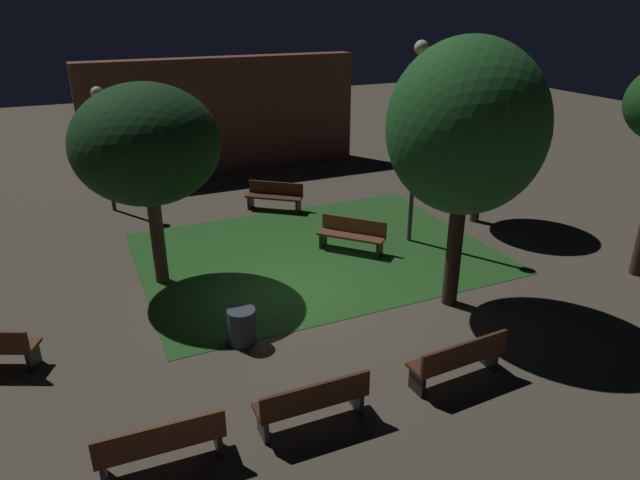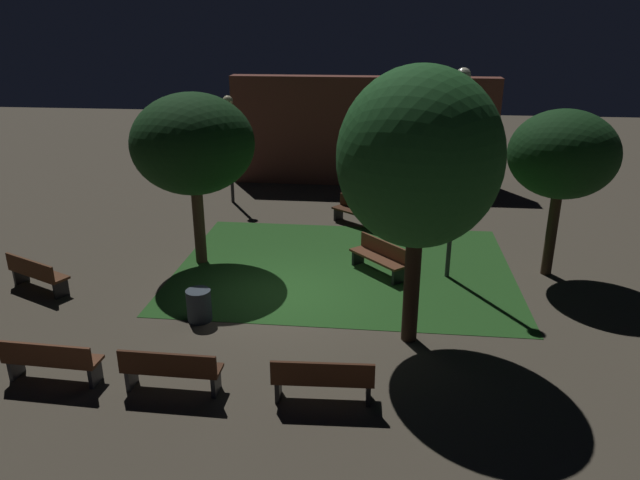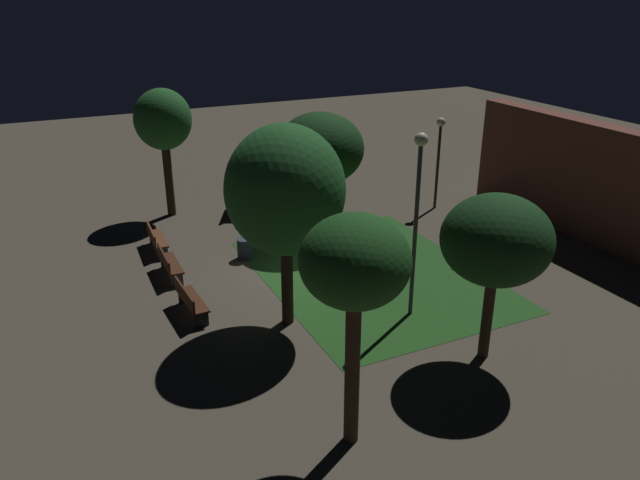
{
  "view_description": "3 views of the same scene",
  "coord_description": "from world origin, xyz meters",
  "px_view_note": "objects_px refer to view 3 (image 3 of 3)",
  "views": [
    {
      "loc": [
        -4.17,
        -10.69,
        6.19
      ],
      "look_at": [
        0.8,
        0.4,
        1.02
      ],
      "focal_mm": 31.73,
      "sensor_mm": 36.0,
      "label": 1
    },
    {
      "loc": [
        2.3,
        -12.95,
        6.38
      ],
      "look_at": [
        0.69,
        1.49,
        0.92
      ],
      "focal_mm": 33.21,
      "sensor_mm": 36.0,
      "label": 2
    },
    {
      "loc": [
        16.99,
        -7.45,
        8.81
      ],
      "look_at": [
        0.96,
        0.13,
        1.4
      ],
      "focal_mm": 34.39,
      "sensor_mm": 36.0,
      "label": 3
    }
  ],
  "objects_px": {
    "tree_back_left": "(320,149)",
    "tree_lawn_side": "(355,266)",
    "bench_back_row": "(381,274)",
    "tree_tall_center": "(285,191)",
    "bench_front_right": "(168,263)",
    "lamp_post_plaza_west": "(417,198)",
    "bench_lawn_edge": "(190,300)",
    "bench_near_trees": "(156,238)",
    "lamp_post_near_wall": "(439,146)",
    "trash_bin": "(245,249)",
    "bench_corner": "(234,203)",
    "bench_path_side": "(466,244)",
    "tree_back_right": "(496,241)",
    "tree_left_canopy": "(163,121)"
  },
  "relations": [
    {
      "from": "tree_back_left",
      "to": "tree_lawn_side",
      "type": "height_order",
      "value": "tree_lawn_side"
    },
    {
      "from": "bench_back_row",
      "to": "tree_tall_center",
      "type": "bearing_deg",
      "value": -78.75
    },
    {
      "from": "bench_front_right",
      "to": "lamp_post_plaza_west",
      "type": "distance_m",
      "value": 8.48
    },
    {
      "from": "lamp_post_plaza_west",
      "to": "bench_lawn_edge",
      "type": "bearing_deg",
      "value": -114.89
    },
    {
      "from": "bench_near_trees",
      "to": "lamp_post_near_wall",
      "type": "relative_size",
      "value": 0.47
    },
    {
      "from": "trash_bin",
      "to": "bench_near_trees",
      "type": "bearing_deg",
      "value": -126.62
    },
    {
      "from": "lamp_post_plaza_west",
      "to": "tree_tall_center",
      "type": "bearing_deg",
      "value": -107.96
    },
    {
      "from": "bench_lawn_edge",
      "to": "tree_tall_center",
      "type": "distance_m",
      "value": 4.44
    },
    {
      "from": "tree_lawn_side",
      "to": "tree_tall_center",
      "type": "distance_m",
      "value": 5.1
    },
    {
      "from": "bench_corner",
      "to": "bench_path_side",
      "type": "bearing_deg",
      "value": 37.67
    },
    {
      "from": "lamp_post_plaza_west",
      "to": "bench_path_side",
      "type": "bearing_deg",
      "value": 123.01
    },
    {
      "from": "tree_back_left",
      "to": "lamp_post_near_wall",
      "type": "relative_size",
      "value": 1.2
    },
    {
      "from": "tree_back_right",
      "to": "lamp_post_near_wall",
      "type": "xyz_separation_m",
      "value": [
        -9.9,
        5.47,
        -0.52
      ]
    },
    {
      "from": "bench_lawn_edge",
      "to": "tree_lawn_side",
      "type": "distance_m",
      "value": 7.71
    },
    {
      "from": "bench_back_row",
      "to": "trash_bin",
      "type": "height_order",
      "value": "bench_back_row"
    },
    {
      "from": "tree_left_canopy",
      "to": "tree_back_right",
      "type": "bearing_deg",
      "value": 19.3
    },
    {
      "from": "bench_corner",
      "to": "tree_back_right",
      "type": "height_order",
      "value": "tree_back_right"
    },
    {
      "from": "bench_lawn_edge",
      "to": "tree_tall_center",
      "type": "height_order",
      "value": "tree_tall_center"
    },
    {
      "from": "tree_back_left",
      "to": "lamp_post_plaza_west",
      "type": "relative_size",
      "value": 0.87
    },
    {
      "from": "bench_near_trees",
      "to": "tree_lawn_side",
      "type": "height_order",
      "value": "tree_lawn_side"
    },
    {
      "from": "lamp_post_plaza_west",
      "to": "lamp_post_near_wall",
      "type": "bearing_deg",
      "value": 140.61
    },
    {
      "from": "bench_lawn_edge",
      "to": "bench_back_row",
      "type": "height_order",
      "value": "same"
    },
    {
      "from": "bench_front_right",
      "to": "tree_back_right",
      "type": "xyz_separation_m",
      "value": [
        8.06,
        6.25,
        2.72
      ]
    },
    {
      "from": "bench_back_row",
      "to": "lamp_post_near_wall",
      "type": "xyz_separation_m",
      "value": [
        -5.49,
        5.92,
        2.2
      ]
    },
    {
      "from": "bench_lawn_edge",
      "to": "tree_tall_center",
      "type": "xyz_separation_m",
      "value": [
        1.58,
        2.38,
        3.4
      ]
    },
    {
      "from": "bench_back_row",
      "to": "bench_corner",
      "type": "distance_m",
      "value": 8.68
    },
    {
      "from": "bench_front_right",
      "to": "bench_corner",
      "type": "distance_m",
      "value": 6.09
    },
    {
      "from": "bench_back_row",
      "to": "lamp_post_near_wall",
      "type": "height_order",
      "value": "lamp_post_near_wall"
    },
    {
      "from": "bench_front_right",
      "to": "bench_corner",
      "type": "bearing_deg",
      "value": 141.82
    },
    {
      "from": "bench_back_row",
      "to": "tree_left_canopy",
      "type": "xyz_separation_m",
      "value": [
        -9.46,
        -4.41,
        3.41
      ]
    },
    {
      "from": "bench_back_row",
      "to": "bench_near_trees",
      "type": "bearing_deg",
      "value": -136.0
    },
    {
      "from": "bench_near_trees",
      "to": "tree_back_right",
      "type": "bearing_deg",
      "value": 30.89
    },
    {
      "from": "bench_back_row",
      "to": "bench_corner",
      "type": "bearing_deg",
      "value": -166.45
    },
    {
      "from": "tree_left_canopy",
      "to": "tree_back_right",
      "type": "distance_m",
      "value": 14.72
    },
    {
      "from": "tree_back_left",
      "to": "tree_back_right",
      "type": "relative_size",
      "value": 1.07
    },
    {
      "from": "tree_lawn_side",
      "to": "lamp_post_plaza_west",
      "type": "relative_size",
      "value": 0.94
    },
    {
      "from": "bench_path_side",
      "to": "bench_front_right",
      "type": "bearing_deg",
      "value": -106.53
    },
    {
      "from": "tree_left_canopy",
      "to": "trash_bin",
      "type": "height_order",
      "value": "tree_left_canopy"
    },
    {
      "from": "bench_lawn_edge",
      "to": "trash_bin",
      "type": "xyz_separation_m",
      "value": [
        -3.07,
        2.72,
        -0.12
      ]
    },
    {
      "from": "lamp_post_plaza_west",
      "to": "bench_front_right",
      "type": "bearing_deg",
      "value": -133.28
    },
    {
      "from": "tree_left_canopy",
      "to": "bench_corner",
      "type": "bearing_deg",
      "value": 66.63
    },
    {
      "from": "tree_back_right",
      "to": "trash_bin",
      "type": "distance_m",
      "value": 9.53
    },
    {
      "from": "bench_back_row",
      "to": "bench_path_side",
      "type": "bearing_deg",
      "value": 101.3
    },
    {
      "from": "tree_lawn_side",
      "to": "bench_path_side",
      "type": "bearing_deg",
      "value": 129.22
    },
    {
      "from": "bench_near_trees",
      "to": "tree_tall_center",
      "type": "xyz_separation_m",
      "value": [
        6.63,
        2.33,
        3.4
      ]
    },
    {
      "from": "tree_lawn_side",
      "to": "tree_back_right",
      "type": "relative_size",
      "value": 1.16
    },
    {
      "from": "tree_tall_center",
      "to": "tree_back_right",
      "type": "distance_m",
      "value": 5.42
    },
    {
      "from": "tree_lawn_side",
      "to": "trash_bin",
      "type": "height_order",
      "value": "tree_lawn_side"
    },
    {
      "from": "bench_path_side",
      "to": "lamp_post_near_wall",
      "type": "relative_size",
      "value": 0.44
    },
    {
      "from": "bench_path_side",
      "to": "tree_lawn_side",
      "type": "distance_m",
      "value": 10.89
    }
  ]
}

